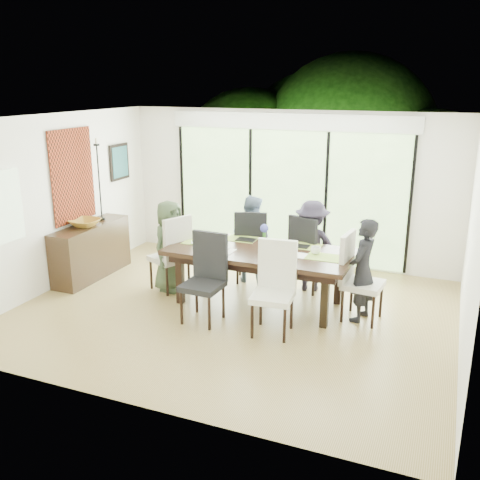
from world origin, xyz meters
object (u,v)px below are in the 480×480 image
at_px(person_left_end, 170,246).
at_px(cup_c, 316,250).
at_px(person_far_left, 251,239).
at_px(chair_far_left, 252,245).
at_px(vase, 264,245).
at_px(bowl, 85,223).
at_px(laptop, 204,244).
at_px(chair_left_end, 169,252).
at_px(chair_right_end, 364,278).
at_px(table_top, 260,252).
at_px(sideboard, 91,251).
at_px(chair_far_right, 311,252).
at_px(cup_b, 267,249).
at_px(person_right_end, 363,270).
at_px(person_far_right, 311,246).
at_px(chair_near_left, 202,279).
at_px(cup_a, 220,238).
at_px(chair_near_right, 273,290).

relative_size(person_left_end, cup_c, 10.40).
bearing_deg(person_far_left, chair_far_left, -81.66).
distance_m(vase, bowl, 3.04).
xyz_separation_m(laptop, bowl, (-2.14, 0.01, 0.11)).
distance_m(chair_left_end, vase, 1.58).
height_order(chair_right_end, cup_c, chair_right_end).
height_order(table_top, person_far_left, person_far_left).
bearing_deg(sideboard, chair_far_right, 13.35).
bearing_deg(cup_b, chair_far_left, 122.28).
distance_m(chair_far_right, sideboard, 3.64).
distance_m(person_right_end, cup_b, 1.34).
relative_size(chair_far_left, person_far_left, 0.85).
relative_size(chair_right_end, person_far_right, 0.85).
height_order(chair_far_left, bowl, chair_far_left).
xyz_separation_m(chair_far_left, cup_c, (1.25, -0.75, 0.27)).
bearing_deg(person_left_end, vase, -80.73).
bearing_deg(person_left_end, table_top, -82.60).
relative_size(person_right_end, cup_b, 12.90).
xyz_separation_m(person_far_left, cup_b, (0.60, -0.93, 0.17)).
height_order(chair_near_left, cup_a, chair_near_left).
bearing_deg(cup_a, laptop, -120.96).
height_order(chair_left_end, sideboard, chair_left_end).
bearing_deg(person_far_left, chair_near_left, 96.66).
xyz_separation_m(person_far_left, bowl, (-2.54, -0.92, 0.24)).
height_order(chair_right_end, chair_near_left, same).
relative_size(chair_far_right, cup_a, 8.87).
relative_size(chair_near_right, cup_b, 11.00).
bearing_deg(bowl, laptop, -0.26).
xyz_separation_m(chair_left_end, cup_c, (2.30, 0.10, 0.27)).
bearing_deg(sideboard, cup_a, 3.50).
xyz_separation_m(person_far_left, cup_c, (1.25, -0.73, 0.17)).
xyz_separation_m(chair_far_right, bowl, (-3.54, -0.94, 0.34)).
height_order(person_left_end, cup_a, person_left_end).
xyz_separation_m(chair_near_right, bowl, (-3.49, 0.78, 0.34)).
distance_m(person_far_right, cup_a, 1.43).
height_order(cup_a, bowl, bowl).
height_order(chair_near_left, bowl, chair_near_left).
relative_size(table_top, cup_c, 19.35).
relative_size(person_left_end, vase, 10.75).
distance_m(laptop, cup_b, 1.00).
distance_m(chair_left_end, cup_b, 1.68).
bearing_deg(person_far_right, table_top, 43.27).
bearing_deg(person_right_end, chair_far_right, -121.42).
bearing_deg(cup_c, person_left_end, -177.49).
height_order(laptop, cup_b, cup_b).
xyz_separation_m(chair_far_left, person_left_end, (-1.03, -0.85, 0.11)).
relative_size(person_left_end, cup_a, 10.40).
relative_size(chair_right_end, sideboard, 0.76).
relative_size(chair_near_right, vase, 9.17).
bearing_deg(chair_right_end, vase, 94.04).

